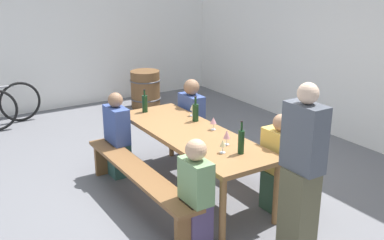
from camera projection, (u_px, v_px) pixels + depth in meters
The scene contains 19 objects.
ground_plane at pixel (192, 191), 5.52m from camera, with size 24.00×24.00×0.00m, color slate.
back_wall at pixel (372, 38), 6.56m from camera, with size 14.00×0.20×3.20m, color white.
side_wall at pixel (67, 22), 8.52m from camera, with size 0.20×6.50×3.20m, color white.
tasting_table at pixel (192, 138), 5.30m from camera, with size 2.34×0.80×0.75m.
bench_near at pixel (138, 177), 5.05m from camera, with size 2.24×0.30×0.45m.
bench_far at pixel (239, 151), 5.76m from camera, with size 2.24×0.30×0.45m.
wine_bottle_0 at pixel (241, 141), 4.64m from camera, with size 0.07×0.07×0.35m.
wine_bottle_1 at pixel (145, 103), 6.00m from camera, with size 0.07×0.07×0.31m.
wine_bottle_2 at pixel (195, 112), 5.64m from camera, with size 0.08×0.08×0.32m.
wine_glass_0 at pixel (227, 135), 4.88m from camera, with size 0.07×0.07×0.16m.
wine_glass_1 at pixel (223, 144), 4.66m from camera, with size 0.07×0.07×0.15m.
wine_glass_2 at pixel (213, 121), 5.33m from camera, with size 0.08×0.08×0.15m.
wine_glass_3 at pixel (192, 108), 5.84m from camera, with size 0.06×0.06×0.15m.
seated_guest_near_0 at pixel (117, 137), 5.80m from camera, with size 0.41×0.24×1.10m.
seated_guest_near_1 at pixel (196, 195), 4.32m from camera, with size 0.35×0.24×1.08m.
seated_guest_far_0 at pixel (192, 121), 6.34m from camera, with size 0.41×0.24×1.13m.
seated_guest_far_1 at pixel (279, 167), 4.93m from camera, with size 0.41×0.24×1.11m.
standing_host at pixel (301, 180), 3.96m from camera, with size 0.37×0.24×1.68m.
wine_barrel at pixel (145, 89), 8.75m from camera, with size 0.59×0.59×0.71m.
Camera 1 is at (4.20, -2.65, 2.55)m, focal length 42.83 mm.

